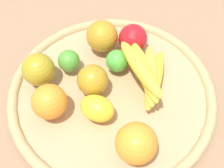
% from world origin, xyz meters
% --- Properties ---
extents(ground_plane, '(2.40, 2.40, 0.00)m').
position_xyz_m(ground_plane, '(0.00, 0.00, 0.00)').
color(ground_plane, '#966F51').
rests_on(ground_plane, ground).
extents(basket, '(0.47, 0.47, 0.03)m').
position_xyz_m(basket, '(0.00, 0.00, 0.01)').
color(basket, tan).
rests_on(basket, ground_plane).
extents(apple_1, '(0.09, 0.09, 0.07)m').
position_xyz_m(apple_1, '(-0.03, 0.02, 0.06)').
color(apple_1, '#B3861F').
rests_on(apple_1, basket).
extents(banana_bunch, '(0.15, 0.17, 0.08)m').
position_xyz_m(banana_bunch, '(0.07, -0.03, 0.07)').
color(banana_bunch, yellow).
rests_on(banana_bunch, basket).
extents(lime_1, '(0.06, 0.06, 0.05)m').
position_xyz_m(lime_1, '(0.04, 0.04, 0.06)').
color(lime_1, green).
rests_on(lime_1, basket).
extents(apple_3, '(0.10, 0.10, 0.07)m').
position_xyz_m(apple_3, '(-0.11, 0.11, 0.07)').
color(apple_3, '#A78F20').
rests_on(apple_3, basket).
extents(lime_0, '(0.07, 0.07, 0.05)m').
position_xyz_m(lime_0, '(-0.05, 0.11, 0.06)').
color(lime_0, '#4C9931').
rests_on(lime_0, basket).
extents(orange_0, '(0.09, 0.09, 0.07)m').
position_xyz_m(orange_0, '(-0.13, 0.03, 0.07)').
color(orange_0, orange).
rests_on(orange_0, basket).
extents(apple_2, '(0.10, 0.10, 0.08)m').
position_xyz_m(apple_2, '(0.05, 0.12, 0.07)').
color(apple_2, '#BB8522').
rests_on(apple_2, basket).
extents(orange_1, '(0.10, 0.10, 0.08)m').
position_xyz_m(orange_1, '(-0.05, -0.15, 0.07)').
color(orange_1, orange).
rests_on(orange_1, basket).
extents(apple_0, '(0.09, 0.09, 0.07)m').
position_xyz_m(apple_0, '(0.11, 0.07, 0.06)').
color(apple_0, red).
rests_on(apple_0, basket).
extents(lemon_0, '(0.08, 0.09, 0.05)m').
position_xyz_m(lemon_0, '(-0.06, -0.04, 0.06)').
color(lemon_0, yellow).
rests_on(lemon_0, basket).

